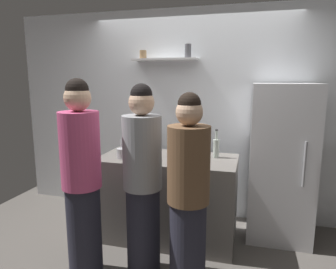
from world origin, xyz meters
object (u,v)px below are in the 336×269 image
Objects in this scene: utensil_holder at (122,153)px; person_pink_top at (82,181)px; baking_pan at (142,152)px; refrigerator at (281,162)px; wine_bottle_green_glass at (140,151)px; person_grey_hoodie at (143,183)px; wine_bottle_dark_glass at (177,147)px; wine_bottle_pale_glass at (216,147)px; person_brown_jacket at (188,197)px; water_bottle_plastic at (182,143)px.

utensil_holder is 0.70m from person_pink_top.
baking_pan is 0.19× the size of person_pink_top.
refrigerator is 1.73m from utensil_holder.
wine_bottle_green_glass is 0.19× the size of person_grey_hoodie.
wine_bottle_pale_glass is (0.41, 0.05, 0.01)m from wine_bottle_dark_glass.
person_brown_jacket is (-0.80, -1.16, -0.04)m from refrigerator.
baking_pan is at bearing -178.24° from wine_bottle_dark_glass.
person_brown_jacket reaches higher than wine_bottle_pale_glass.
wine_bottle_pale_glass is at bearing 6.77° from wine_bottle_dark_glass.
person_grey_hoodie is at bearing 151.60° from person_brown_jacket.
person_pink_top is at bearing -121.58° from wine_bottle_green_glass.
person_brown_jacket is (-0.11, -0.93, -0.21)m from wine_bottle_pale_glass.
wine_bottle_pale_glass is 0.83m from wine_bottle_green_glass.
wine_bottle_pale_glass reaches higher than baking_pan.
baking_pan is 0.47m from water_bottle_plastic.
water_bottle_plastic is at bearing 163.83° from wine_bottle_pale_glass.
baking_pan is at bearing -44.72° from person_grey_hoodie.
wine_bottle_dark_glass is 1.12m from person_pink_top.
refrigerator is 0.97× the size of person_pink_top.
wine_bottle_green_glass reaches higher than wine_bottle_pale_glass.
wine_bottle_dark_glass is 0.86× the size of wine_bottle_green_glass.
baking_pan is 0.26m from utensil_holder.
wine_bottle_dark_glass reaches higher than water_bottle_plastic.
refrigerator is 1.15m from wine_bottle_dark_glass.
person_brown_jacket is (0.30, -0.88, -0.20)m from wine_bottle_dark_glass.
wine_bottle_dark_glass reaches higher than baking_pan.
wine_bottle_pale_glass is at bearing -99.51° from person_grey_hoodie.
refrigerator is 1.55m from wine_bottle_green_glass.
refrigerator reaches higher than wine_bottle_green_glass.
water_bottle_plastic is 0.95m from person_grey_hoodie.
refrigerator is at bearing 18.32° from wine_bottle_pale_glass.
wine_bottle_pale_glass is at bearing 16.56° from utensil_holder.
wine_bottle_dark_glass is (-1.10, -0.28, 0.17)m from refrigerator.
refrigerator is 6.51× the size of water_bottle_plastic.
utensil_holder is 0.12× the size of person_pink_top.
wine_bottle_pale_glass is (-0.68, -0.23, 0.18)m from refrigerator.
person_brown_jacket reaches higher than wine_bottle_green_glass.
person_brown_jacket reaches higher than wine_bottle_dark_glass.
person_pink_top is (-1.73, -1.20, 0.03)m from refrigerator.
wine_bottle_pale_glass is at bearing 4.29° from baking_pan.
wine_bottle_dark_glass is at bearing -173.23° from wine_bottle_pale_glass.
water_bottle_plastic is at bearing 35.45° from utensil_holder.
refrigerator is 6.08× the size of wine_bottle_dark_glass.
person_grey_hoodie is at bearing -51.10° from utensil_holder.
person_pink_top reaches higher than person_brown_jacket.
wine_bottle_pale_glass is 1.17× the size of water_bottle_plastic.
person_pink_top is 1.06× the size of person_brown_jacket.
wine_bottle_pale_glass is 0.41m from water_bottle_plastic.
baking_pan is 1.55× the size of utensil_holder.
wine_bottle_pale_glass reaches higher than utensil_holder.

